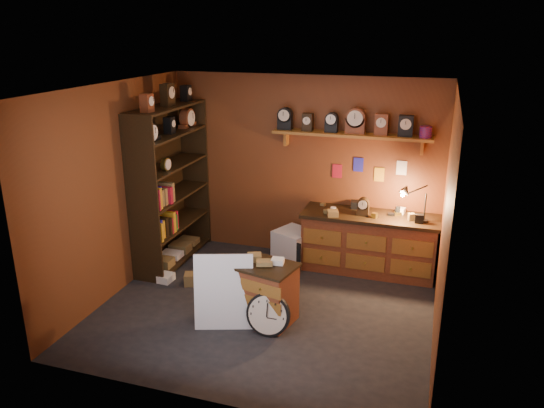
{
  "coord_description": "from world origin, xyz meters",
  "views": [
    {
      "loc": [
        1.85,
        -5.54,
        3.34
      ],
      "look_at": [
        -0.03,
        0.35,
        1.26
      ],
      "focal_mm": 35.0,
      "sensor_mm": 36.0,
      "label": 1
    }
  ],
  "objects_px": {
    "workbench": "(369,240)",
    "low_cabinet": "(267,291)",
    "big_round_clock": "(268,314)",
    "shelving_unit": "(169,179)"
  },
  "relations": [
    {
      "from": "low_cabinet",
      "to": "big_round_clock",
      "type": "xyz_separation_m",
      "value": [
        0.1,
        -0.27,
        -0.14
      ]
    },
    {
      "from": "workbench",
      "to": "shelving_unit",
      "type": "bearing_deg",
      "value": -170.13
    },
    {
      "from": "workbench",
      "to": "low_cabinet",
      "type": "xyz_separation_m",
      "value": [
        -0.94,
        -1.74,
        -0.08
      ]
    },
    {
      "from": "shelving_unit",
      "to": "big_round_clock",
      "type": "height_order",
      "value": "shelving_unit"
    },
    {
      "from": "shelving_unit",
      "to": "low_cabinet",
      "type": "relative_size",
      "value": 3.19
    },
    {
      "from": "workbench",
      "to": "low_cabinet",
      "type": "relative_size",
      "value": 2.34
    },
    {
      "from": "workbench",
      "to": "low_cabinet",
      "type": "bearing_deg",
      "value": -118.43
    },
    {
      "from": "workbench",
      "to": "big_round_clock",
      "type": "bearing_deg",
      "value": -112.73
    },
    {
      "from": "low_cabinet",
      "to": "workbench",
      "type": "bearing_deg",
      "value": 74.62
    },
    {
      "from": "shelving_unit",
      "to": "low_cabinet",
      "type": "height_order",
      "value": "shelving_unit"
    }
  ]
}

